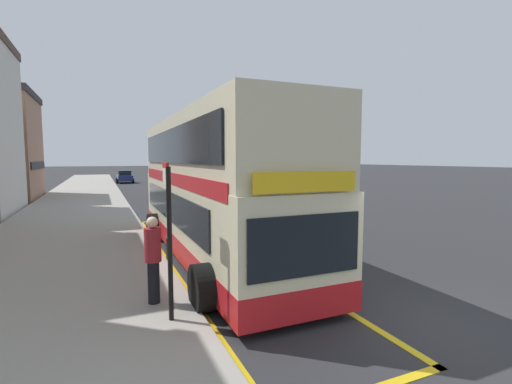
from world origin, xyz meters
The scene contains 8 objects.
ground_plane centered at (0.00, 32.00, 0.00)m, with size 260.00×260.00×0.00m, color #28282B.
pavement_near centered at (-7.00, 32.00, 0.07)m, with size 6.00×76.00×0.14m, color gray.
double_decker_bus centered at (-2.46, 6.83, 2.07)m, with size 3.27×11.53×4.40m.
bus_bay_markings centered at (-2.54, 6.69, 0.01)m, with size 2.91×14.85×0.01m.
bus_stop_sign centered at (-4.59, 2.36, 1.83)m, with size 0.09×0.51×2.91m.
parked_car_navy_kerbside centered at (-2.74, 45.17, 0.80)m, with size 2.09×4.20×1.62m.
parked_car_grey_ahead centered at (2.72, 48.70, 0.80)m, with size 2.09×4.20×1.62m.
pedestrian_waiting_near_sign centered at (-4.78, 3.22, 1.13)m, with size 0.34×0.34×1.81m.
Camera 1 is at (-5.72, -4.24, 3.12)m, focal length 25.24 mm.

